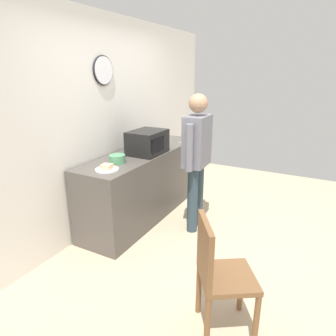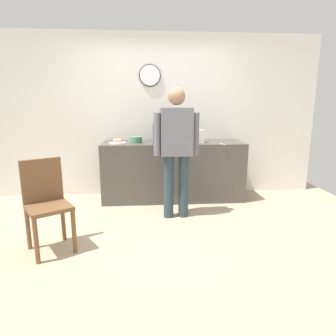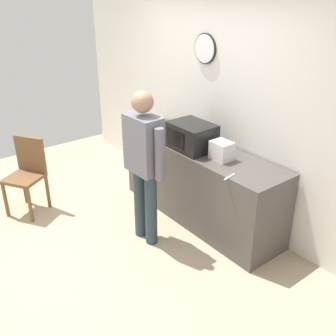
% 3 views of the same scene
% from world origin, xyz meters
% --- Properties ---
extents(ground_plane, '(6.00, 6.00, 0.00)m').
position_xyz_m(ground_plane, '(0.00, 0.00, 0.00)').
color(ground_plane, tan).
extents(back_wall, '(5.40, 0.13, 2.60)m').
position_xyz_m(back_wall, '(-0.00, 1.60, 1.30)').
color(back_wall, silver).
rests_on(back_wall, ground_plane).
extents(kitchen_counter, '(2.19, 0.62, 0.91)m').
position_xyz_m(kitchen_counter, '(0.27, 1.22, 0.46)').
color(kitchen_counter, '#4C4742').
rests_on(kitchen_counter, ground_plane).
extents(microwave, '(0.50, 0.39, 0.30)m').
position_xyz_m(microwave, '(0.21, 1.12, 1.06)').
color(microwave, black).
rests_on(microwave, kitchen_counter).
extents(sandwich_plate, '(0.25, 0.25, 0.07)m').
position_xyz_m(sandwich_plate, '(-0.58, 1.15, 0.93)').
color(sandwich_plate, white).
rests_on(sandwich_plate, kitchen_counter).
extents(salad_bowl, '(0.19, 0.19, 0.09)m').
position_xyz_m(salad_bowl, '(-0.30, 1.22, 0.96)').
color(salad_bowl, '#4C8E60').
rests_on(salad_bowl, kitchen_counter).
extents(toaster, '(0.22, 0.18, 0.20)m').
position_xyz_m(toaster, '(0.63, 1.18, 1.01)').
color(toaster, silver).
rests_on(toaster, kitchen_counter).
extents(fork_utensil, '(0.05, 0.17, 0.01)m').
position_xyz_m(fork_utensil, '(0.98, 0.94, 0.92)').
color(fork_utensil, silver).
rests_on(fork_utensil, kitchen_counter).
extents(spoon_utensil, '(0.05, 0.17, 0.01)m').
position_xyz_m(spoon_utensil, '(0.65, 1.32, 0.92)').
color(spoon_utensil, silver).
rests_on(spoon_utensil, kitchen_counter).
extents(person_standing, '(0.59, 0.26, 1.69)m').
position_xyz_m(person_standing, '(0.25, 0.45, 0.99)').
color(person_standing, '#2A3C46').
rests_on(person_standing, ground_plane).
extents(wooden_chair, '(0.55, 0.55, 0.94)m').
position_xyz_m(wooden_chair, '(-1.16, -0.33, 0.52)').
color(wooden_chair, brown).
rests_on(wooden_chair, ground_plane).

